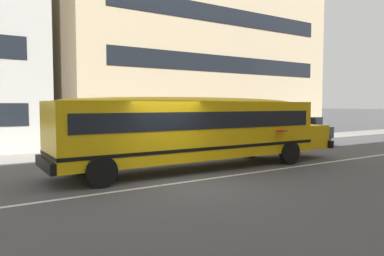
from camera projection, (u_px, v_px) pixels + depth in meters
The scene contains 6 objects.
ground_plane at pixel (178, 183), 11.11m from camera, with size 400.00×400.00×0.00m, color #4C4C4F.
sidewalk_far at pixel (91, 153), 18.10m from camera, with size 120.00×3.00×0.01m, color gray.
lane_centreline at pixel (178, 183), 11.11m from camera, with size 110.00×0.16×0.01m, color silver.
school_bus at pixel (198, 126), 13.58m from camera, with size 11.99×2.96×2.67m.
parked_car_black_beside_sign at pixel (301, 130), 22.48m from camera, with size 3.95×1.98×1.64m.
apartment_block_far_centre at pixel (187, 9), 28.36m from camera, with size 20.18×10.10×19.70m.
Camera 1 is at (-5.71, -9.39, 2.38)m, focal length 34.07 mm.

